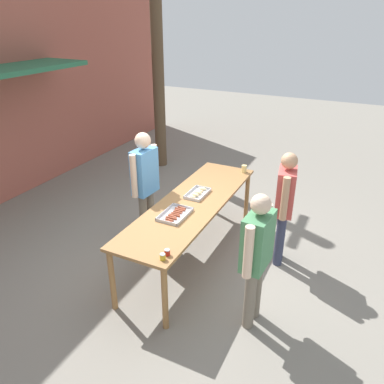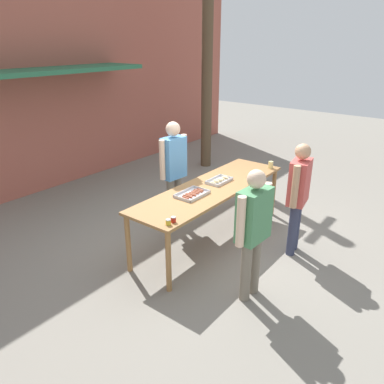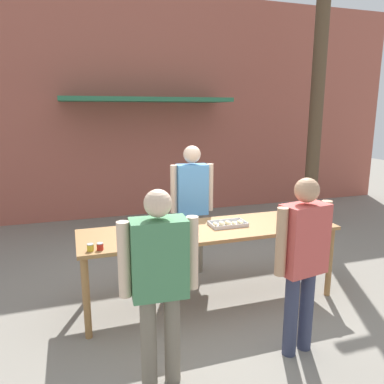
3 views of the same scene
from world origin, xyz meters
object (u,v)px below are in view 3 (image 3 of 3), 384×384
Objects in this scene: food_tray_buns at (228,224)px; person_server_behind_table at (192,198)px; food_tray_sausages at (171,230)px; person_customer_holding_hotdog at (159,274)px; beer_cup at (324,220)px; condiment_jar_ketchup at (100,246)px; person_customer_with_cup at (303,252)px; condiment_jar_mustard at (90,247)px; utility_pole at (318,89)px.

person_server_behind_table is at bearing 104.16° from food_tray_buns.
food_tray_sausages is 0.68m from food_tray_buns.
person_customer_holding_hotdog is at bearing -109.11° from food_tray_sausages.
beer_cup is 1.68m from person_server_behind_table.
person_customer_with_cup reaches higher than condiment_jar_ketchup.
person_server_behind_table is at bearing 139.86° from beer_cup.
condiment_jar_ketchup is at bearing -179.71° from beer_cup.
condiment_jar_mustard is 1.00× the size of condiment_jar_ketchup.
person_customer_with_cup is at bearing -26.09° from condiment_jar_mustard.
utility_pole is at bearing 33.08° from food_tray_sausages.
condiment_jar_ketchup reaches higher than food_tray_sausages.
condiment_jar_mustard is at bearing 177.87° from condiment_jar_ketchup.
utility_pole reaches higher than person_server_behind_table.
person_server_behind_table reaches higher than food_tray_sausages.
condiment_jar_ketchup is (-1.48, -0.34, 0.01)m from food_tray_buns.
food_tray_buns is 5.99× the size of condiment_jar_mustard.
person_server_behind_table reaches higher than food_tray_buns.
food_tray_sausages is 4.41m from utility_pole.
food_tray_buns is 0.24× the size of person_server_behind_table.
condiment_jar_ketchup is 0.04× the size of person_customer_with_cup.
utility_pole is at bearing -136.79° from person_customer_with_cup.
condiment_jar_ketchup is at bearing -148.71° from utility_pole.
condiment_jar_ketchup is 1.89m from person_customer_with_cup.
condiment_jar_mustard reaches higher than food_tray_buns.
condiment_jar_mustard is at bearing -137.17° from person_server_behind_table.
person_customer_with_cup is (1.77, -0.87, 0.06)m from condiment_jar_mustard.
food_tray_buns is 0.08× the size of utility_pole.
person_server_behind_table is at bearing 38.31° from condiment_jar_mustard.
person_server_behind_table is 2.17m from person_customer_holding_hotdog.
food_tray_sausages is 1.11× the size of food_tray_buns.
food_tray_buns is 0.26× the size of person_customer_with_cup.
person_customer_holding_hotdog is (0.38, -0.88, 0.05)m from condiment_jar_ketchup.
food_tray_buns is 0.80m from person_server_behind_table.
person_customer_holding_hotdog is (-0.42, -1.21, 0.07)m from food_tray_sausages.
food_tray_buns is at bearing -129.09° from person_customer_holding_hotdog.
beer_cup is 0.07× the size of person_customer_with_cup.
person_server_behind_table is (-1.28, 1.08, 0.11)m from beer_cup.
person_customer_holding_hotdog is 0.99× the size of person_customer_with_cup.
beer_cup reaches higher than condiment_jar_mustard.
food_tray_sausages is 0.29× the size of person_customer_holding_hotdog.
person_customer_holding_hotdog is (0.47, -0.88, 0.05)m from condiment_jar_mustard.
beer_cup is at bearing 0.29° from condiment_jar_ketchup.
condiment_jar_mustard is (-0.89, -0.33, 0.02)m from food_tray_sausages.
person_customer_with_cup is 4.55m from utility_pole.
utility_pole reaches higher than food_tray_sausages.
beer_cup is at bearing -154.71° from person_customer_holding_hotdog.
condiment_jar_ketchup is 1.70m from person_server_behind_table.
person_customer_with_cup is at bearing -135.58° from beer_cup.
condiment_jar_ketchup is 2.57m from beer_cup.
condiment_jar_mustard is 5.27m from utility_pole.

